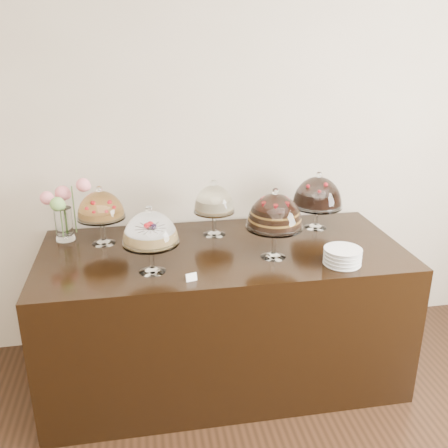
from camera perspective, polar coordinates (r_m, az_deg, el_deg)
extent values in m
cube|color=#BEB199|center=(3.41, 0.83, 10.32)|extent=(5.00, 0.04, 3.00)
cube|color=black|center=(3.25, -0.15, -10.14)|extent=(2.20, 1.00, 0.90)
cone|color=white|center=(2.78, -8.18, -5.14)|extent=(0.15, 0.15, 0.02)
cylinder|color=white|center=(2.75, -8.27, -3.57)|extent=(0.03, 0.03, 0.14)
cylinder|color=white|center=(2.72, -8.35, -2.08)|extent=(0.31, 0.31, 0.01)
cylinder|color=tan|center=(2.70, -8.39, -1.41)|extent=(0.24, 0.24, 0.06)
sphere|color=red|center=(2.71, -7.11, -0.41)|extent=(0.02, 0.02, 0.02)
sphere|color=red|center=(2.73, -9.49, -0.37)|extent=(0.02, 0.02, 0.02)
sphere|color=red|center=(2.63, -8.71, -1.17)|extent=(0.02, 0.02, 0.02)
sphere|color=white|center=(2.65, -8.56, 1.68)|extent=(0.04, 0.04, 0.04)
cone|color=white|center=(2.94, 5.64, -3.51)|extent=(0.15, 0.15, 0.02)
cylinder|color=white|center=(2.91, 5.70, -1.86)|extent=(0.03, 0.03, 0.16)
cylinder|color=white|center=(2.88, 5.76, -0.30)|extent=(0.33, 0.33, 0.01)
cylinder|color=black|center=(2.85, 5.81, 0.91)|extent=(0.25, 0.25, 0.12)
sphere|color=red|center=(2.87, 7.03, 2.40)|extent=(0.02, 0.02, 0.02)
sphere|color=red|center=(2.90, 5.79, 2.64)|extent=(0.02, 0.02, 0.02)
sphere|color=red|center=(2.86, 4.62, 2.45)|extent=(0.02, 0.02, 0.02)
sphere|color=red|center=(2.80, 4.65, 2.00)|extent=(0.02, 0.02, 0.02)
sphere|color=red|center=(2.77, 5.92, 1.74)|extent=(0.02, 0.02, 0.02)
sphere|color=red|center=(2.80, 7.12, 1.95)|extent=(0.02, 0.02, 0.02)
sphere|color=white|center=(2.81, 5.92, 3.73)|extent=(0.04, 0.04, 0.04)
cone|color=white|center=(3.26, -1.12, -0.98)|extent=(0.15, 0.15, 0.02)
cylinder|color=white|center=(3.23, -1.13, 0.32)|extent=(0.03, 0.03, 0.13)
cylinder|color=white|center=(3.20, -1.14, 1.53)|extent=(0.27, 0.27, 0.01)
cylinder|color=beige|center=(3.19, -1.15, 2.22)|extent=(0.21, 0.21, 0.07)
sphere|color=white|center=(3.15, -1.16, 4.73)|extent=(0.04, 0.04, 0.04)
cone|color=white|center=(3.43, 10.41, -0.18)|extent=(0.15, 0.15, 0.02)
cylinder|color=white|center=(3.40, 10.49, 1.00)|extent=(0.03, 0.03, 0.12)
cylinder|color=white|center=(3.38, 10.57, 2.09)|extent=(0.34, 0.34, 0.01)
cylinder|color=black|center=(3.37, 10.62, 2.91)|extent=(0.27, 0.27, 0.09)
sphere|color=red|center=(3.40, 11.69, 3.95)|extent=(0.02, 0.02, 0.02)
sphere|color=red|center=(3.38, 9.51, 4.01)|extent=(0.02, 0.02, 0.02)
sphere|color=red|center=(3.28, 10.85, 3.41)|extent=(0.02, 0.02, 0.02)
sphere|color=white|center=(3.32, 10.81, 5.54)|extent=(0.04, 0.04, 0.04)
cone|color=white|center=(3.21, -13.58, -1.93)|extent=(0.15, 0.15, 0.02)
cylinder|color=white|center=(3.18, -13.70, -0.53)|extent=(0.03, 0.03, 0.14)
cylinder|color=white|center=(3.15, -13.82, 0.79)|extent=(0.29, 0.29, 0.01)
cylinder|color=#B97E36|center=(3.14, -13.86, 1.22)|extent=(0.24, 0.24, 0.04)
sphere|color=red|center=(3.15, -12.76, 1.92)|extent=(0.02, 0.02, 0.02)
sphere|color=red|center=(3.19, -13.59, 2.11)|extent=(0.02, 0.02, 0.02)
sphere|color=red|center=(3.18, -14.72, 1.93)|extent=(0.02, 0.02, 0.02)
sphere|color=red|center=(3.12, -15.07, 1.54)|extent=(0.02, 0.02, 0.02)
sphere|color=red|center=(3.07, -14.24, 1.33)|extent=(0.02, 0.02, 0.02)
sphere|color=red|center=(3.09, -13.07, 1.52)|extent=(0.02, 0.02, 0.02)
sphere|color=white|center=(3.10, -14.10, 3.89)|extent=(0.04, 0.04, 0.04)
cylinder|color=white|center=(3.30, -17.81, 0.01)|extent=(0.11, 0.11, 0.21)
cylinder|color=#476B2D|center=(3.27, -16.76, 1.60)|extent=(0.01, 0.01, 0.31)
sphere|color=pink|center=(3.23, -15.81, 4.31)|extent=(0.09, 0.09, 0.09)
cylinder|color=#476B2D|center=(3.31, -17.82, 1.16)|extent=(0.01, 0.01, 0.25)
sphere|color=pink|center=(3.30, -17.97, 3.38)|extent=(0.10, 0.10, 0.10)
cylinder|color=#476B2D|center=(3.28, -18.63, 0.87)|extent=(0.01, 0.01, 0.24)
sphere|color=pink|center=(3.25, -19.59, 2.82)|extent=(0.08, 0.08, 0.08)
cylinder|color=#476B2D|center=(3.23, -18.08, 0.52)|extent=(0.01, 0.01, 0.23)
sphere|color=#73A750|center=(3.14, -18.51, 2.17)|extent=(0.09, 0.09, 0.09)
cylinder|color=silver|center=(2.92, 13.31, -4.42)|extent=(0.21, 0.21, 0.01)
cylinder|color=silver|center=(2.91, 13.33, -4.22)|extent=(0.20, 0.20, 0.01)
cylinder|color=silver|center=(2.91, 13.35, -4.02)|extent=(0.21, 0.21, 0.01)
cylinder|color=silver|center=(2.91, 13.37, -3.83)|extent=(0.20, 0.20, 0.01)
cylinder|color=silver|center=(2.90, 13.38, -3.63)|extent=(0.21, 0.21, 0.01)
cylinder|color=silver|center=(2.90, 13.40, -3.43)|extent=(0.20, 0.20, 0.01)
cylinder|color=silver|center=(2.89, 13.42, -3.23)|extent=(0.21, 0.21, 0.01)
cylinder|color=silver|center=(2.89, 13.44, -3.03)|extent=(0.20, 0.20, 0.01)
cylinder|color=silver|center=(2.88, 13.46, -2.83)|extent=(0.21, 0.21, 0.01)
cube|color=white|center=(2.65, -3.75, -6.09)|extent=(0.06, 0.03, 0.04)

